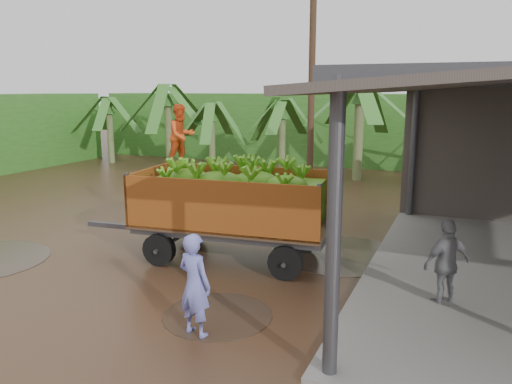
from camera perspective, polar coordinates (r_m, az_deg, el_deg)
ground at (r=12.45m, az=-11.36°, el=-6.47°), size 100.00×100.00×0.00m
hedge_north at (r=27.25m, az=4.23°, el=7.36°), size 22.00×3.00×3.60m
banana_trailer at (r=11.26m, az=-2.68°, el=-1.23°), size 6.10×2.53×3.49m
man_blue at (r=7.97m, az=-7.03°, el=-10.48°), size 0.69×0.53×1.67m
man_grey at (r=9.52m, az=20.95°, el=-7.63°), size 0.96×0.93×1.61m
utility_pole at (r=18.54m, az=6.36°, el=11.68°), size 1.20×0.24×7.60m
banana_plants at (r=20.19m, az=-10.09°, el=5.97°), size 24.71×20.08×4.39m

